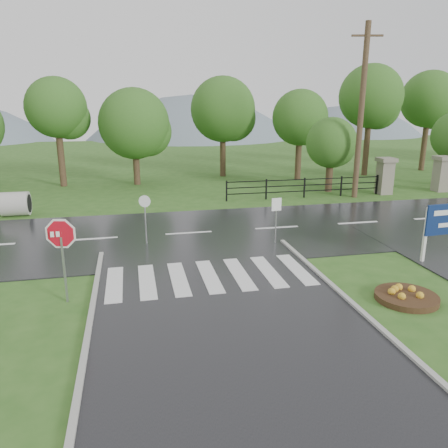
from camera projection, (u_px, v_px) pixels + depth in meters
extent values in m
plane|color=#305C1E|center=(250.00, 365.00, 9.47)|extent=(120.00, 120.00, 0.00)
cube|color=black|center=(189.00, 234.00, 18.89)|extent=(90.00, 8.00, 0.04)
cube|color=silver|center=(115.00, 284.00, 13.56)|extent=(0.50, 2.80, 0.02)
cube|color=silver|center=(147.00, 281.00, 13.76)|extent=(0.50, 2.80, 0.02)
cube|color=silver|center=(179.00, 278.00, 13.96)|extent=(0.50, 2.80, 0.02)
cube|color=silver|center=(209.00, 276.00, 14.17)|extent=(0.50, 2.80, 0.02)
cube|color=silver|center=(239.00, 274.00, 14.37)|extent=(0.50, 2.80, 0.02)
cube|color=silver|center=(268.00, 271.00, 14.57)|extent=(0.50, 2.80, 0.02)
cube|color=silver|center=(296.00, 269.00, 14.77)|extent=(0.50, 2.80, 0.02)
cube|color=gray|center=(385.00, 178.00, 26.90)|extent=(0.80, 0.80, 2.00)
cube|color=#6B6659|center=(386.00, 160.00, 26.60)|extent=(1.00, 1.00, 0.24)
cube|color=gray|center=(441.00, 176.00, 27.71)|extent=(0.80, 0.80, 2.00)
cube|color=#6B6659|center=(444.00, 158.00, 27.41)|extent=(1.00, 1.00, 0.24)
cube|color=black|center=(304.00, 191.00, 26.00)|extent=(9.50, 0.05, 0.05)
cube|color=black|center=(305.00, 185.00, 25.91)|extent=(9.50, 0.05, 0.05)
cube|color=black|center=(305.00, 179.00, 25.81)|extent=(9.50, 0.05, 0.05)
cube|color=black|center=(227.00, 191.00, 24.99)|extent=(0.08, 0.08, 1.20)
cube|color=black|center=(377.00, 185.00, 26.91)|extent=(0.08, 0.08, 1.20)
cube|color=black|center=(447.00, 182.00, 27.92)|extent=(0.08, 0.08, 1.20)
sphere|color=slate|center=(194.00, 236.00, 76.95)|extent=(48.00, 48.00, 48.00)
sphere|color=slate|center=(342.00, 205.00, 81.45)|extent=(36.00, 36.00, 36.00)
cylinder|color=#9E9B93|center=(15.00, 204.00, 21.81)|extent=(1.30, 1.20, 1.20)
cube|color=#939399|center=(64.00, 270.00, 12.21)|extent=(0.06, 0.06, 1.94)
cylinder|color=white|center=(61.00, 234.00, 11.94)|extent=(1.13, 0.29, 1.16)
cylinder|color=red|center=(61.00, 234.00, 11.93)|extent=(0.99, 0.27, 1.01)
cube|color=silver|center=(425.00, 235.00, 15.27)|extent=(0.11, 0.11, 2.01)
cylinder|color=#332111|center=(406.00, 297.00, 12.55)|extent=(1.77, 1.77, 0.18)
cube|color=#939399|center=(276.00, 223.00, 17.35)|extent=(0.04, 0.04, 1.77)
cube|color=white|center=(277.00, 204.00, 17.14)|extent=(0.42, 0.08, 0.51)
cylinder|color=#939399|center=(146.00, 222.00, 17.18)|extent=(0.06, 0.06, 1.89)
cylinder|color=white|center=(145.00, 201.00, 16.94)|extent=(0.45, 0.17, 0.47)
cylinder|color=#473523|center=(361.00, 113.00, 24.93)|extent=(0.33, 0.33, 9.78)
cube|color=brown|center=(367.00, 36.00, 23.82)|extent=(1.72, 0.49, 0.11)
cylinder|color=#3D2B1C|center=(329.00, 171.00, 27.64)|extent=(0.41, 0.41, 2.56)
sphere|color=#2A5B1C|center=(331.00, 143.00, 27.15)|extent=(3.14, 3.14, 3.14)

